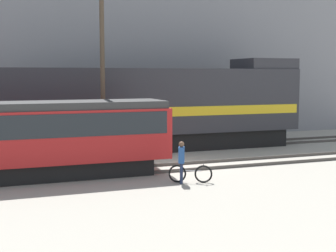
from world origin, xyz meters
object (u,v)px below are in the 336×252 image
Objects in this scene: streetcar at (20,136)px; person at (181,158)px; freight_locomotive at (159,107)px; utility_pole_left at (102,65)px; bicycle at (190,174)px.

person is (5.72, -2.71, -0.78)m from streetcar.
freight_locomotive is at bearing 34.91° from streetcar.
streetcar is 5.48m from utility_pole_left.
streetcar reaches higher than bicycle.
bicycle is (-1.49, -8.01, -2.02)m from freight_locomotive.
freight_locomotive reaches higher than streetcar.
bicycle is at bearing -67.59° from utility_pole_left.
streetcar is (-7.57, -5.29, -0.61)m from freight_locomotive.
person reaches higher than bicycle.
bicycle is at bearing -24.15° from streetcar.
freight_locomotive is at bearing 35.52° from utility_pole_left.
person is at bearing 177.64° from bicycle.
person is at bearing -70.95° from utility_pole_left.
streetcar is 7.27× the size of person.
bicycle is at bearing -100.51° from freight_locomotive.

